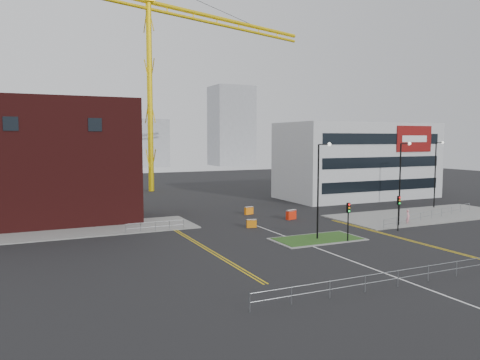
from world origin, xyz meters
The scene contains 28 objects.
ground centered at (0.00, 0.00, 0.00)m, with size 200.00×200.00×0.00m, color black.
pavement_left centered at (-20.00, 22.00, 0.06)m, with size 28.00×8.00×0.12m, color slate.
pavement_right centered at (22.00, 14.00, 0.06)m, with size 24.00×10.00×0.12m, color slate.
island_kerb centered at (2.00, 8.00, 0.04)m, with size 8.60×4.60×0.08m, color slate.
grass_island centered at (2.00, 8.00, 0.06)m, with size 8.00×4.00×0.12m, color #1F4517.
brick_building centered at (-22.97, 28.00, 6.85)m, with size 24.20×10.07×14.24m.
office_block centered at (26.01, 31.97, 6.00)m, with size 25.00×12.20×12.00m.
tower_crane centered at (3.53, 56.89, 25.92)m, with size 50.48×18.06×37.52m.
streetlamp_island centered at (2.22, 8.00, 5.41)m, with size 1.46×0.36×9.18m.
streetlamp_right_near centered at (14.22, 10.00, 5.41)m, with size 1.46×0.36×9.18m.
streetlamp_right_far centered at (28.22, 18.00, 5.41)m, with size 1.46×0.36×9.18m.
traffic_light_island centered at (4.00, 5.98, 2.57)m, with size 0.28×0.33×3.65m.
traffic_light_right centered at (12.00, 7.98, 2.57)m, with size 0.28×0.33×3.65m.
railing_front centered at (0.00, -6.00, 0.78)m, with size 24.05×0.05×1.10m.
railing_left centered at (-11.00, 18.00, 0.74)m, with size 6.05×0.05×1.10m.
railing_right centered at (20.50, 11.50, 0.78)m, with size 19.05×5.05×1.10m.
centre_line centered at (0.00, 2.00, 0.01)m, with size 0.15×30.00×0.01m, color silver.
yellow_left_a centered at (-9.00, 10.00, 0.01)m, with size 0.12×24.00×0.01m, color gold.
yellow_left_b centered at (-8.70, 10.00, 0.01)m, with size 0.12×24.00×0.01m, color gold.
yellow_right_a centered at (9.50, 6.00, 0.01)m, with size 0.12×20.00×0.01m, color gold.
yellow_right_b centered at (9.80, 6.00, 0.01)m, with size 0.12×20.00×0.01m, color gold.
skyline_b centered at (10.00, 130.00, 8.00)m, with size 24.00×12.00×16.00m, color gray.
skyline_c centered at (45.00, 125.00, 14.00)m, with size 14.00×12.00×28.00m, color gray.
skyline_d centered at (-8.00, 140.00, 6.00)m, with size 30.00×12.00×12.00m, color gray.
pedestrian centered at (15.49, 10.14, 0.85)m, with size 0.62×0.40×1.69m, color pink.
barrier_left centered at (-1.00, 16.00, 0.49)m, with size 1.12×0.57×0.90m.
barrier_mid centered at (2.59, 24.00, 0.53)m, with size 1.21×0.59×0.97m.
barrier_right centered at (5.52, 18.59, 0.62)m, with size 1.43×0.83×1.14m.
Camera 1 is at (-23.05, -28.44, 9.55)m, focal length 35.00 mm.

